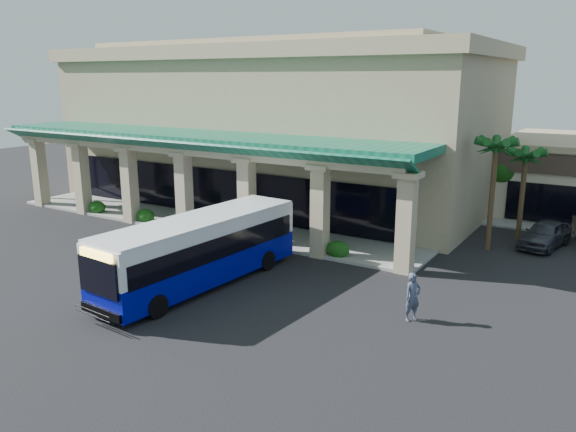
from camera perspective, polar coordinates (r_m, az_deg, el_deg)
The scene contains 10 objects.
ground at distance 25.38m, azimuth -5.49°, elevation -6.67°, with size 110.00×110.00×0.00m, color black.
main_building at distance 41.60m, azimuth -1.11°, elevation 9.46°, with size 30.80×14.80×11.35m, color tan, non-canonical shape.
arcade at distance 34.64m, azimuth -9.38°, elevation 3.67°, with size 30.00×6.20×5.70m, color #0F5B43, non-canonical shape.
palm_0 at distance 30.94m, azimuth 20.06°, elevation 2.64°, with size 2.40×2.40×6.60m, color #134719, non-canonical shape.
palm_1 at distance 33.75m, azimuth 22.74°, elevation 2.59°, with size 2.40×2.40×5.80m, color #134719, non-canonical shape.
palm_2 at distance 45.22m, azimuth -23.74°, elevation 5.36°, with size 2.40×2.40×6.20m, color #134719, non-canonical shape.
broadleaf_tree at distance 39.02m, azimuth 21.01°, elevation 3.40°, with size 2.60×2.60×4.81m, color #13450F, non-canonical shape.
transit_bus at distance 24.76m, azimuth -8.85°, elevation -3.58°, with size 2.54×10.90×3.04m, color #040997, non-canonical shape.
pedestrian at distance 21.64m, azimuth 12.55°, elevation -8.03°, with size 0.68×0.45×1.86m, color #404A62.
car_silver at distance 33.12m, azimuth 24.66°, elevation -1.68°, with size 1.70×4.23×1.44m, color #373B44.
Camera 1 is at (14.50, -18.84, 8.88)m, focal length 35.00 mm.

